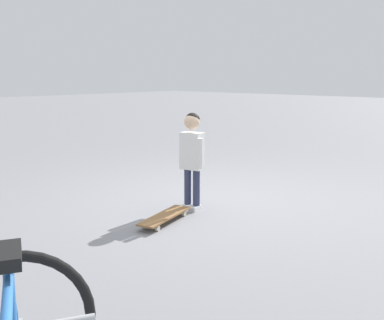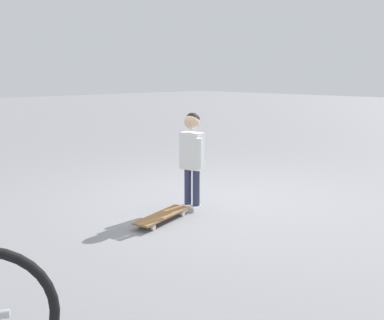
{
  "view_description": "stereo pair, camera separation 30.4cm",
  "coord_description": "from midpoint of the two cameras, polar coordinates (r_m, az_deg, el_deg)",
  "views": [
    {
      "loc": [
        -4.12,
        -3.41,
        1.47
      ],
      "look_at": [
        -0.45,
        -0.09,
        0.55
      ],
      "focal_mm": 43.64,
      "sensor_mm": 36.0,
      "label": 1
    },
    {
      "loc": [
        -3.91,
        -3.63,
        1.47
      ],
      "look_at": [
        -0.45,
        -0.09,
        0.55
      ],
      "focal_mm": 43.64,
      "sensor_mm": 36.0,
      "label": 2
    }
  ],
  "objects": [
    {
      "name": "ground_plane",
      "position": [
        5.54,
        4.29,
        -4.9
      ],
      "size": [
        50.0,
        50.0,
        0.0
      ],
      "primitive_type": "plane",
      "color": "gray"
    },
    {
      "name": "child_person",
      "position": [
        5.01,
        1.73,
        1.18
      ],
      "size": [
        0.21,
        0.4,
        1.06
      ],
      "color": "#2D3351",
      "rests_on": "ground"
    },
    {
      "name": "skateboard",
      "position": [
        4.72,
        -1.81,
        -6.86
      ],
      "size": [
        0.78,
        0.37,
        0.07
      ],
      "color": "olive",
      "rests_on": "ground"
    }
  ]
}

